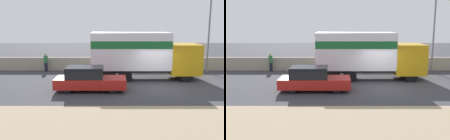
{
  "view_description": "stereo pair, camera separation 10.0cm",
  "coord_description": "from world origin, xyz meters",
  "views": [
    {
      "loc": [
        -3.08,
        -16.3,
        4.23
      ],
      "look_at": [
        -3.06,
        1.01,
        1.02
      ],
      "focal_mm": 40.0,
      "sensor_mm": 36.0,
      "label": 1
    },
    {
      "loc": [
        -2.98,
        -16.3,
        4.23
      ],
      "look_at": [
        -3.06,
        1.01,
        1.02
      ],
      "focal_mm": 40.0,
      "sensor_mm": 36.0,
      "label": 2
    }
  ],
  "objects": [
    {
      "name": "box_truck",
      "position": [
        -0.85,
        2.78,
        2.07
      ],
      "size": [
        8.18,
        2.56,
        3.59
      ],
      "color": "gold",
      "rests_on": "ground_plane"
    },
    {
      "name": "dirt_shoulder_foreground",
      "position": [
        0.0,
        -6.13,
        0.02
      ],
      "size": [
        60.0,
        4.41,
        0.04
      ],
      "color": "#9E896B",
      "rests_on": "ground_plane"
    },
    {
      "name": "stone_wall_backdrop",
      "position": [
        0.0,
        6.43,
        0.6
      ],
      "size": [
        60.0,
        0.35,
        1.2
      ],
      "color": "#A39984",
      "rests_on": "ground_plane"
    },
    {
      "name": "pedestrian",
      "position": [
        -9.04,
        5.88,
        0.87
      ],
      "size": [
        0.36,
        0.36,
        1.67
      ],
      "color": "#1E1E2D",
      "rests_on": "ground_plane"
    },
    {
      "name": "ground_plane",
      "position": [
        0.0,
        0.0,
        0.0
      ],
      "size": [
        80.0,
        80.0,
        0.0
      ],
      "primitive_type": "plane",
      "color": "#38383D"
    },
    {
      "name": "car_hatchback",
      "position": [
        -4.56,
        -0.76,
        0.76
      ],
      "size": [
        4.5,
        1.74,
        1.56
      ],
      "color": "#B21E19",
      "rests_on": "ground_plane"
    },
    {
      "name": "street_lamp",
      "position": [
        5.31,
        5.46,
        4.05
      ],
      "size": [
        0.56,
        0.28,
        6.99
      ],
      "color": "slate",
      "rests_on": "ground_plane"
    }
  ]
}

